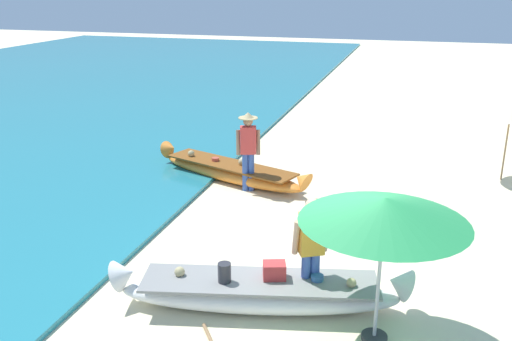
# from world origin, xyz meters

# --- Properties ---
(ground_plane) EXTENTS (80.00, 80.00, 0.00)m
(ground_plane) POSITION_xyz_m (0.00, 0.00, 0.00)
(ground_plane) COLOR beige
(boat_white_foreground) EXTENTS (4.49, 1.71, 0.78)m
(boat_white_foreground) POSITION_xyz_m (-0.57, -0.86, 0.27)
(boat_white_foreground) COLOR white
(boat_white_foreground) RESTS_ON ground
(boat_orange_midground) EXTENTS (4.38, 2.15, 0.73)m
(boat_orange_midground) POSITION_xyz_m (-2.82, 4.39, 0.24)
(boat_orange_midground) COLOR orange
(boat_orange_midground) RESTS_ON ground
(person_vendor_hatted) EXTENTS (0.59, 0.44, 1.87)m
(person_vendor_hatted) POSITION_xyz_m (-2.20, 3.88, 1.08)
(person_vendor_hatted) COLOR #3D5BA8
(person_vendor_hatted) RESTS_ON ground
(person_tourist_customer) EXTENTS (0.58, 0.44, 1.73)m
(person_tourist_customer) POSITION_xyz_m (0.13, -0.53, 0.98)
(person_tourist_customer) COLOR #3D5BA8
(person_tourist_customer) RESTS_ON ground
(patio_umbrella_large) EXTENTS (2.20, 2.20, 2.09)m
(patio_umbrella_large) POSITION_xyz_m (1.16, -1.15, 1.91)
(patio_umbrella_large) COLOR #B7B7BC
(patio_umbrella_large) RESTS_ON ground
(parasol_row_0) EXTENTS (1.60, 1.60, 1.91)m
(parasol_row_0) POSITION_xyz_m (3.58, 6.34, 1.75)
(parasol_row_0) COLOR #8E6B47
(parasol_row_0) RESTS_ON ground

